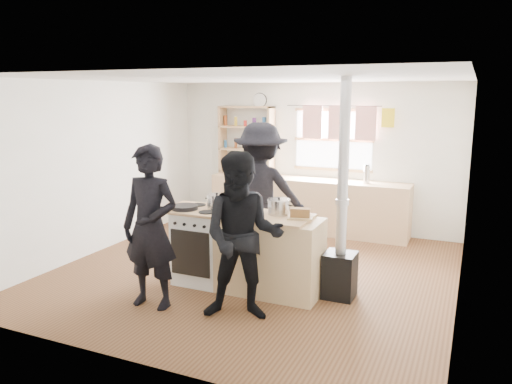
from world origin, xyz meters
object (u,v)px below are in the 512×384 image
(roast_tray, at_px, (247,210))
(person_near_left, at_px, (150,227))
(stockpot_stove, at_px, (217,201))
(person_far, at_px, (260,194))
(thermos, at_px, (367,174))
(skillet_greens, at_px, (185,207))
(cooking_island, at_px, (246,251))
(stockpot_counter, at_px, (279,207))
(flue_heater, at_px, (341,243))
(person_near_right, at_px, (243,237))
(bread_board, at_px, (300,214))

(roast_tray, relative_size, person_near_left, 0.23)
(stockpot_stove, height_order, person_far, person_far)
(stockpot_stove, bearing_deg, thermos, 64.57)
(skillet_greens, relative_size, person_near_left, 0.24)
(roast_tray, distance_m, person_near_left, 1.16)
(cooking_island, xyz_separation_m, person_far, (-0.23, 0.95, 0.50))
(thermos, distance_m, stockpot_stove, 2.98)
(skillet_greens, distance_m, stockpot_counter, 1.16)
(roast_tray, xyz_separation_m, stockpot_stove, (-0.44, 0.07, 0.05))
(flue_heater, height_order, person_near_left, flue_heater)
(stockpot_counter, bearing_deg, person_near_right, -93.64)
(roast_tray, relative_size, flue_heater, 0.16)
(thermos, xyz_separation_m, person_far, (-1.07, -1.82, -0.07))
(person_near_left, bearing_deg, stockpot_stove, 69.06)
(stockpot_counter, height_order, flue_heater, flue_heater)
(thermos, xyz_separation_m, roast_tray, (-0.84, -2.76, -0.07))
(stockpot_stove, height_order, stockpot_counter, stockpot_counter)
(thermos, xyz_separation_m, stockpot_stove, (-1.28, -2.69, -0.02))
(stockpot_counter, distance_m, person_far, 1.02)
(cooking_island, bearing_deg, flue_heater, 9.96)
(stockpot_stove, distance_m, flue_heater, 1.58)
(bread_board, xyz_separation_m, person_near_left, (-1.40, -0.89, -0.08))
(stockpot_counter, bearing_deg, person_near_left, -138.13)
(flue_heater, bearing_deg, skillet_greens, -170.70)
(stockpot_stove, height_order, person_near_right, person_near_right)
(person_near_right, bearing_deg, roast_tray, 93.49)
(stockpot_stove, xyz_separation_m, person_near_right, (0.74, -0.83, -0.14))
(stockpot_counter, xyz_separation_m, person_far, (-0.59, 0.83, -0.05))
(stockpot_counter, bearing_deg, skillet_greens, -168.33)
(flue_heater, xyz_separation_m, person_far, (-1.32, 0.75, 0.32))
(thermos, height_order, person_near_right, person_near_right)
(bread_board, relative_size, person_far, 0.17)
(bread_board, bearing_deg, person_near_right, -114.61)
(person_near_right, bearing_deg, person_near_left, 168.21)
(thermos, bearing_deg, bread_board, -93.79)
(flue_heater, bearing_deg, person_far, 150.32)
(skillet_greens, bearing_deg, roast_tray, 9.21)
(person_near_right, bearing_deg, stockpot_counter, 67.89)
(cooking_island, bearing_deg, skillet_greens, -171.64)
(stockpot_counter, distance_m, flue_heater, 0.82)
(bread_board, xyz_separation_m, flue_heater, (0.43, 0.17, -0.34))
(stockpot_stove, relative_size, person_near_right, 0.14)
(skillet_greens, distance_m, person_near_right, 1.26)
(bread_board, height_order, person_near_right, person_near_right)
(stockpot_counter, bearing_deg, person_far, 125.66)
(person_far, bearing_deg, flue_heater, 132.41)
(cooking_island, relative_size, person_far, 1.02)
(cooking_island, distance_m, flue_heater, 1.13)
(person_near_left, bearing_deg, stockpot_counter, 38.81)
(thermos, distance_m, stockpot_counter, 2.69)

